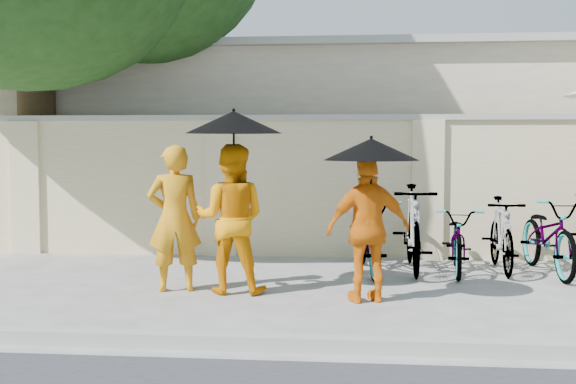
{
  "coord_description": "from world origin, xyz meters",
  "views": [
    {
      "loc": [
        1.01,
        -7.41,
        1.69
      ],
      "look_at": [
        0.19,
        0.99,
        1.1
      ],
      "focal_mm": 45.0,
      "sensor_mm": 36.0,
      "label": 1
    }
  ],
  "objects": [
    {
      "name": "ground",
      "position": [
        0.0,
        0.0,
        0.0
      ],
      "size": [
        80.0,
        80.0,
        0.0
      ],
      "primitive_type": "plane",
      "color": "#ADABA5"
    },
    {
      "name": "kerb",
      "position": [
        0.0,
        -1.7,
        0.06
      ],
      "size": [
        40.0,
        0.16,
        0.12
      ],
      "primitive_type": "cube",
      "color": "#9B9B93",
      "rests_on": "ground"
    },
    {
      "name": "compound_wall",
      "position": [
        1.0,
        3.2,
        1.0
      ],
      "size": [
        20.0,
        0.3,
        2.0
      ],
      "primitive_type": "cube",
      "color": "beige",
      "rests_on": "ground"
    },
    {
      "name": "building_behind",
      "position": [
        2.0,
        7.0,
        1.6
      ],
      "size": [
        14.0,
        6.0,
        3.2
      ],
      "primitive_type": "cube",
      "color": "beige",
      "rests_on": "ground"
    },
    {
      "name": "monk_left",
      "position": [
        -1.05,
        0.52,
        0.83
      ],
      "size": [
        0.69,
        0.55,
        1.65
      ],
      "primitive_type": "imported",
      "rotation": [
        0.0,
        0.0,
        3.43
      ],
      "color": "orange",
      "rests_on": "ground"
    },
    {
      "name": "monk_center",
      "position": [
        -0.4,
        0.49,
        0.83
      ],
      "size": [
        0.82,
        0.65,
        1.66
      ],
      "primitive_type": "imported",
      "rotation": [
        0.0,
        0.0,
        3.12
      ],
      "color": "orange",
      "rests_on": "ground"
    },
    {
      "name": "parasol_center",
      "position": [
        -0.35,
        0.41,
        1.9
      ],
      "size": [
        1.07,
        1.07,
        1.08
      ],
      "color": "black",
      "rests_on": "ground"
    },
    {
      "name": "monk_right",
      "position": [
        1.12,
        0.16,
        0.77
      ],
      "size": [
        0.98,
        0.65,
        1.55
      ],
      "primitive_type": "imported",
      "rotation": [
        0.0,
        0.0,
        3.47
      ],
      "color": "orange",
      "rests_on": "ground"
    },
    {
      "name": "parasol_right",
      "position": [
        1.14,
        0.08,
        1.61
      ],
      "size": [
        0.99,
        0.99,
        0.85
      ],
      "color": "black",
      "rests_on": "ground"
    },
    {
      "name": "bike_0",
      "position": [
        1.15,
        1.88,
        0.49
      ],
      "size": [
        0.88,
        1.92,
        0.97
      ],
      "primitive_type": "imported",
      "rotation": [
        0.0,
        0.0,
        0.13
      ],
      "color": "#9594AC",
      "rests_on": "ground"
    },
    {
      "name": "bike_1",
      "position": [
        1.72,
        2.01,
        0.56
      ],
      "size": [
        0.53,
        1.88,
        1.13
      ],
      "primitive_type": "imported",
      "rotation": [
        0.0,
        0.0,
        -0.0
      ],
      "color": "#9594AC",
      "rests_on": "ground"
    },
    {
      "name": "bike_2",
      "position": [
        2.29,
        1.93,
        0.43
      ],
      "size": [
        0.72,
        1.68,
        0.86
      ],
      "primitive_type": "imported",
      "rotation": [
        0.0,
        0.0,
        -0.09
      ],
      "color": "#9594AC",
      "rests_on": "ground"
    },
    {
      "name": "bike_3",
      "position": [
        2.86,
        2.1,
        0.49
      ],
      "size": [
        0.49,
        1.63,
        0.97
      ],
      "primitive_type": "imported",
      "rotation": [
        0.0,
        0.0,
        -0.02
      ],
      "color": "#9594AC",
      "rests_on": "ground"
    },
    {
      "name": "bike_4",
      "position": [
        3.43,
        1.98,
        0.5
      ],
      "size": [
        0.82,
        1.94,
        0.99
      ],
      "primitive_type": "imported",
      "rotation": [
        0.0,
        0.0,
        0.09
      ],
      "color": "#9594AC",
      "rests_on": "ground"
    }
  ]
}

